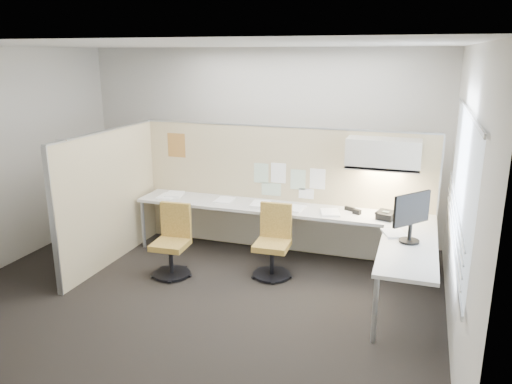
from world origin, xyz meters
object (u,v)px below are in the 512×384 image
(desk, at_px, (300,222))
(monitor, at_px, (411,214))
(chair_right, at_px, (273,244))
(phone, at_px, (385,215))
(chair_left, at_px, (172,243))

(desk, relative_size, monitor, 7.26)
(desk, distance_m, chair_right, 0.51)
(chair_right, distance_m, monitor, 1.75)
(desk, relative_size, chair_right, 4.46)
(desk, height_order, monitor, monitor)
(monitor, bearing_deg, phone, 63.18)
(chair_left, bearing_deg, monitor, -1.09)
(monitor, xyz_separation_m, phone, (-0.31, 0.72, -0.27))
(chair_left, distance_m, phone, 2.67)
(chair_right, distance_m, phone, 1.43)
(chair_left, xyz_separation_m, phone, (2.51, 0.84, 0.37))
(chair_right, relative_size, monitor, 1.63)
(chair_left, height_order, phone, chair_left)
(phone, bearing_deg, chair_left, -145.00)
(monitor, relative_size, phone, 2.16)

